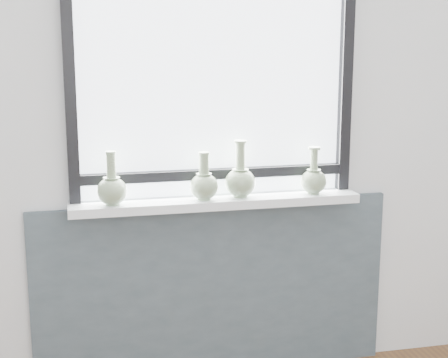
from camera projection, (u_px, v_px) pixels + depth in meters
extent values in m
cube|color=silver|center=(211.00, 107.00, 3.12)|extent=(3.60, 0.02, 2.60)
cube|color=#4A5662|center=(213.00, 290.00, 3.28)|extent=(1.70, 0.03, 0.86)
cube|color=white|center=(216.00, 202.00, 3.11)|extent=(1.32, 0.18, 0.04)
cube|color=black|center=(70.00, 83.00, 2.91)|extent=(0.05, 0.06, 1.05)
cube|color=black|center=(345.00, 78.00, 3.18)|extent=(0.05, 0.06, 1.05)
cube|color=black|center=(214.00, 174.00, 3.13)|extent=(1.20, 0.05, 0.04)
cube|color=white|center=(212.00, 85.00, 3.07)|extent=(1.20, 0.01, 1.00)
cylinder|color=gray|center=(112.00, 204.00, 2.98)|extent=(0.06, 0.06, 0.01)
ellipsoid|color=gray|center=(112.00, 191.00, 2.97)|extent=(0.13, 0.13, 0.12)
cone|color=gray|center=(112.00, 181.00, 2.96)|extent=(0.07, 0.07, 0.03)
cylinder|color=gray|center=(111.00, 168.00, 2.94)|extent=(0.04, 0.04, 0.12)
cylinder|color=gray|center=(111.00, 153.00, 2.93)|extent=(0.05, 0.05, 0.01)
cylinder|color=gray|center=(204.00, 199.00, 3.07)|extent=(0.06, 0.06, 0.01)
ellipsoid|color=gray|center=(204.00, 187.00, 3.06)|extent=(0.13, 0.13, 0.12)
cone|color=gray|center=(204.00, 177.00, 3.05)|extent=(0.07, 0.07, 0.03)
cylinder|color=gray|center=(204.00, 166.00, 3.04)|extent=(0.05, 0.05, 0.10)
cylinder|color=gray|center=(204.00, 153.00, 3.03)|extent=(0.05, 0.05, 0.01)
cylinder|color=gray|center=(240.00, 196.00, 3.12)|extent=(0.06, 0.06, 0.01)
ellipsoid|color=gray|center=(240.00, 183.00, 3.11)|extent=(0.14, 0.14, 0.13)
cone|color=gray|center=(240.00, 172.00, 3.10)|extent=(0.08, 0.08, 0.03)
cylinder|color=gray|center=(240.00, 158.00, 3.09)|extent=(0.04, 0.04, 0.14)
cylinder|color=gray|center=(240.00, 142.00, 3.07)|extent=(0.06, 0.06, 0.01)
cylinder|color=gray|center=(313.00, 193.00, 3.19)|extent=(0.05, 0.05, 0.01)
ellipsoid|color=gray|center=(313.00, 182.00, 3.18)|extent=(0.12, 0.12, 0.11)
cone|color=gray|center=(314.00, 172.00, 3.17)|extent=(0.07, 0.07, 0.03)
cylinder|color=gray|center=(314.00, 161.00, 3.16)|extent=(0.04, 0.04, 0.11)
cylinder|color=gray|center=(314.00, 148.00, 3.14)|extent=(0.06, 0.06, 0.01)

